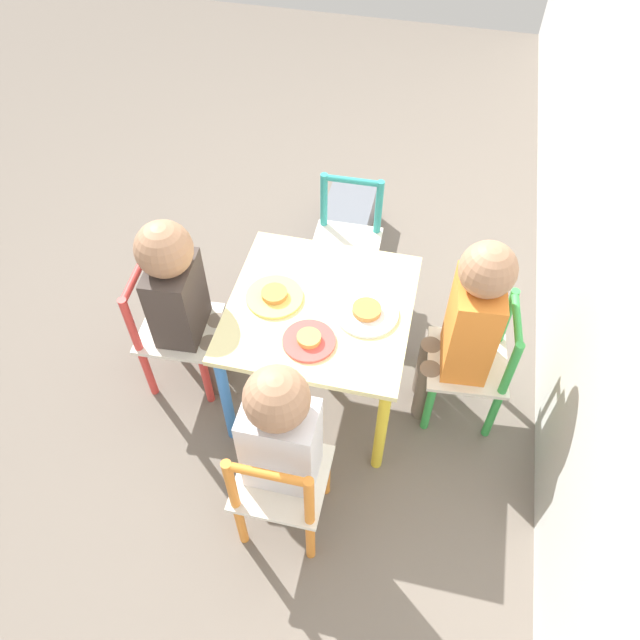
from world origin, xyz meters
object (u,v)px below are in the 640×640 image
at_px(chair_red, 173,330).
at_px(child_front, 180,293).
at_px(chair_green, 474,365).
at_px(chair_teal, 346,245).
at_px(chair_orange, 281,487).
at_px(plate_front, 274,296).
at_px(plate_back, 367,312).
at_px(plate_right, 309,340).
at_px(child_back, 467,322).
at_px(storage_bin, 348,219).
at_px(kids_table, 320,320).
at_px(child_right, 283,435).

distance_m(chair_red, child_front, 0.21).
height_order(chair_green, chair_teal, same).
distance_m(chair_orange, plate_front, 0.58).
bearing_deg(chair_red, plate_back, -90.91).
distance_m(chair_red, plate_front, 0.43).
height_order(chair_teal, plate_right, chair_teal).
height_order(plate_front, plate_back, same).
bearing_deg(child_back, plate_back, -87.58).
height_order(child_front, storage_bin, child_front).
height_order(chair_green, plate_back, chair_green).
xyz_separation_m(child_front, child_back, (-0.07, 0.91, 0.02)).
bearing_deg(child_front, kids_table, -90.00).
bearing_deg(storage_bin, child_back, 32.68).
xyz_separation_m(child_right, plate_back, (-0.45, 0.15, 0.03)).
relative_size(kids_table, storage_bin, 1.76).
relative_size(chair_red, plate_right, 3.19).
xyz_separation_m(child_front, plate_right, (0.11, 0.45, 0.03)).
distance_m(chair_teal, storage_bin, 0.38).
relative_size(kids_table, child_front, 0.79).
xyz_separation_m(plate_right, storage_bin, (-1.00, -0.07, -0.39)).
bearing_deg(chair_green, chair_teal, -136.85).
xyz_separation_m(chair_red, storage_bin, (-0.89, 0.44, -0.17)).
bearing_deg(child_front, child_back, -89.50).
bearing_deg(child_right, chair_teal, -89.35).
distance_m(kids_table, storage_bin, 0.91).
relative_size(chair_teal, child_back, 0.66).
relative_size(chair_orange, chair_teal, 1.00).
bearing_deg(plate_front, child_front, -83.95).
bearing_deg(chair_red, chair_orange, -136.96).
relative_size(chair_green, child_right, 0.69).
relative_size(chair_teal, storage_bin, 1.56).
relative_size(chair_teal, child_right, 0.69).
bearing_deg(chair_teal, plate_front, -106.01).
xyz_separation_m(kids_table, chair_teal, (-0.51, -0.01, -0.15)).
bearing_deg(kids_table, storage_bin, -175.41).
height_order(plate_front, plate_right, same).
relative_size(chair_green, child_front, 0.70).
xyz_separation_m(chair_orange, child_right, (-0.06, -0.00, 0.20)).
distance_m(child_back, plate_right, 0.49).
bearing_deg(kids_table, plate_front, -90.00).
bearing_deg(storage_bin, chair_orange, 2.93).
distance_m(chair_red, chair_green, 1.03).
height_order(child_right, storage_bin, child_right).
distance_m(child_right, plate_right, 0.31).
relative_size(chair_green, chair_teal, 1.00).
bearing_deg(storage_bin, child_front, -23.47).
distance_m(child_front, storage_bin, 1.03).
distance_m(plate_front, plate_back, 0.29).
xyz_separation_m(kids_table, child_back, (-0.04, 0.45, 0.07)).
distance_m(chair_green, plate_right, 0.59).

